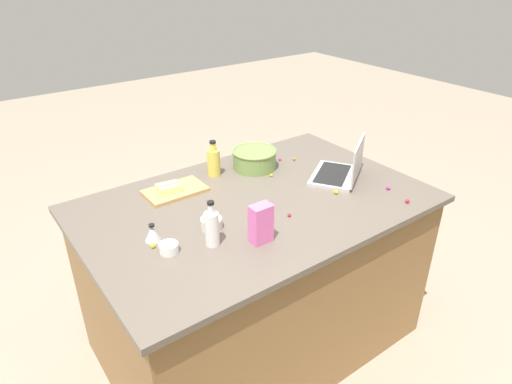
% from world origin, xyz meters
% --- Properties ---
extents(ground_plane, '(12.00, 12.00, 0.00)m').
position_xyz_m(ground_plane, '(0.00, 0.00, 0.00)').
color(ground_plane, gray).
extents(island_counter, '(1.66, 1.08, 0.90)m').
position_xyz_m(island_counter, '(0.00, 0.00, 0.45)').
color(island_counter, olive).
rests_on(island_counter, ground).
extents(laptop, '(0.38, 0.36, 0.22)m').
position_xyz_m(laptop, '(-0.51, 0.07, 0.95)').
color(laptop, '#B7B7BC').
rests_on(laptop, island_counter).
extents(mixing_bowl_large, '(0.25, 0.25, 0.11)m').
position_xyz_m(mixing_bowl_large, '(-0.22, -0.31, 0.96)').
color(mixing_bowl_large, '#72934C').
rests_on(mixing_bowl_large, island_counter).
extents(bottle_oil, '(0.07, 0.07, 0.20)m').
position_xyz_m(bottle_oil, '(0.01, -0.37, 0.98)').
color(bottle_oil, '#DBC64C').
rests_on(bottle_oil, island_counter).
extents(bottle_vinegar, '(0.06, 0.06, 0.20)m').
position_xyz_m(bottle_vinegar, '(0.36, 0.19, 0.98)').
color(bottle_vinegar, white).
rests_on(bottle_vinegar, island_counter).
extents(cutting_board, '(0.30, 0.18, 0.02)m').
position_xyz_m(cutting_board, '(0.28, -0.31, 0.91)').
color(cutting_board, tan).
rests_on(cutting_board, island_counter).
extents(butter_stick_left, '(0.11, 0.05, 0.04)m').
position_xyz_m(butter_stick_left, '(0.31, -0.33, 0.94)').
color(butter_stick_left, '#F4E58C').
rests_on(butter_stick_left, cutting_board).
extents(butter_stick_right, '(0.11, 0.05, 0.04)m').
position_xyz_m(butter_stick_right, '(0.31, -0.29, 0.94)').
color(butter_stick_right, '#F4E58C').
rests_on(butter_stick_right, cutting_board).
extents(ramekin_small, '(0.08, 0.08, 0.04)m').
position_xyz_m(ramekin_small, '(0.53, 0.13, 0.92)').
color(ramekin_small, white).
rests_on(ramekin_small, island_counter).
extents(ramekin_medium, '(0.10, 0.10, 0.05)m').
position_xyz_m(ramekin_medium, '(0.30, 0.08, 0.92)').
color(ramekin_medium, beige).
rests_on(ramekin_medium, island_counter).
extents(kitchen_timer, '(0.07, 0.07, 0.08)m').
position_xyz_m(kitchen_timer, '(0.55, 0.01, 0.94)').
color(kitchen_timer, '#B2B2B7').
rests_on(kitchen_timer, island_counter).
extents(candy_bag, '(0.09, 0.06, 0.17)m').
position_xyz_m(candy_bag, '(0.19, 0.29, 0.99)').
color(candy_bag, pink).
rests_on(candy_bag, island_counter).
extents(candy_0, '(0.02, 0.02, 0.02)m').
position_xyz_m(candy_0, '(0.57, 0.07, 0.91)').
color(candy_0, yellow).
rests_on(candy_0, island_counter).
extents(candy_1, '(0.02, 0.02, 0.02)m').
position_xyz_m(candy_1, '(-0.46, -0.26, 0.91)').
color(candy_1, orange).
rests_on(candy_1, island_counter).
extents(candy_2, '(0.02, 0.02, 0.02)m').
position_xyz_m(candy_2, '(-0.04, 0.21, 0.91)').
color(candy_2, red).
rests_on(candy_2, island_counter).
extents(candy_3, '(0.02, 0.02, 0.02)m').
position_xyz_m(candy_3, '(-0.39, -0.31, 0.91)').
color(candy_3, '#CC3399').
rests_on(candy_3, island_counter).
extents(candy_4, '(0.02, 0.02, 0.02)m').
position_xyz_m(candy_4, '(-0.41, 0.12, 0.91)').
color(candy_4, blue).
rests_on(candy_4, island_counter).
extents(candy_5, '(0.02, 0.02, 0.02)m').
position_xyz_m(candy_5, '(-0.37, 0.18, 0.91)').
color(candy_5, yellow).
rests_on(candy_5, island_counter).
extents(candy_6, '(0.02, 0.02, 0.02)m').
position_xyz_m(candy_6, '(-0.61, 0.30, 0.91)').
color(candy_6, '#CC3399').
rests_on(candy_6, island_counter).
extents(candy_7, '(0.02, 0.02, 0.02)m').
position_xyz_m(candy_7, '(-0.58, 0.44, 0.91)').
color(candy_7, red).
rests_on(candy_7, island_counter).
extents(candy_8, '(0.02, 0.02, 0.02)m').
position_xyz_m(candy_8, '(-0.22, -0.17, 0.91)').
color(candy_8, yellow).
rests_on(candy_8, island_counter).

